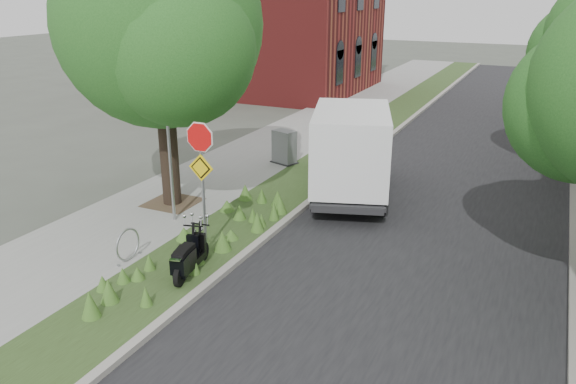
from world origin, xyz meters
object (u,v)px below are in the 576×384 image
(sign_assembly, at_px, (201,161))
(utility_cabinet, at_px, (284,147))
(box_truck, at_px, (351,147))
(scooter_near, at_px, (188,260))
(scooter_far, at_px, (185,263))

(sign_assembly, bearing_deg, utility_cabinet, 101.07)
(box_truck, relative_size, utility_cabinet, 4.71)
(sign_assembly, height_order, scooter_near, sign_assembly)
(sign_assembly, bearing_deg, scooter_far, -75.09)
(scooter_near, height_order, scooter_far, scooter_far)
(utility_cabinet, bearing_deg, scooter_far, -78.33)
(scooter_far, xyz_separation_m, box_truck, (1.36, 6.60, 1.05))
(box_truck, xyz_separation_m, utility_cabinet, (-3.11, 1.88, -0.84))
(sign_assembly, height_order, box_truck, sign_assembly)
(scooter_near, xyz_separation_m, box_truck, (1.36, 6.45, 1.05))
(scooter_near, height_order, box_truck, box_truck)
(scooter_near, relative_size, box_truck, 0.27)
(scooter_far, bearing_deg, box_truck, 78.39)
(sign_assembly, distance_m, utility_cabinet, 7.48)
(sign_assembly, height_order, scooter_far, sign_assembly)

